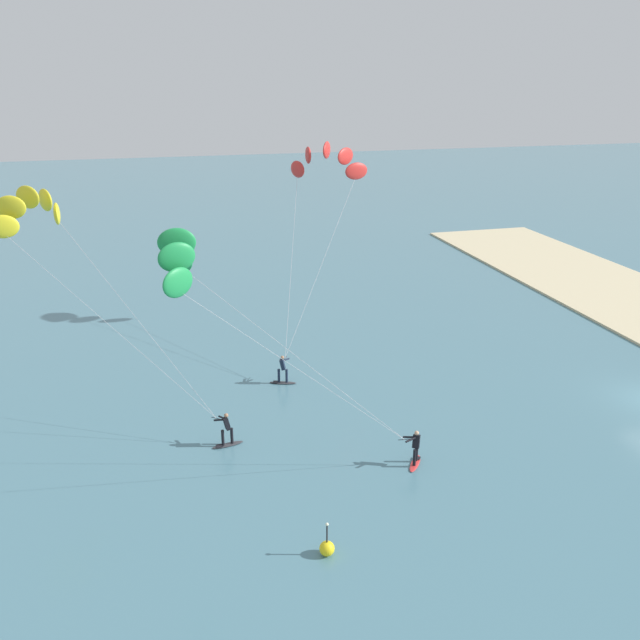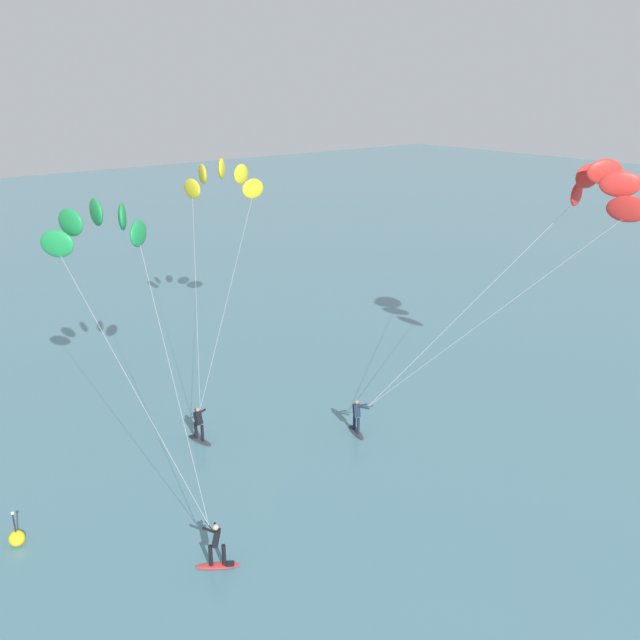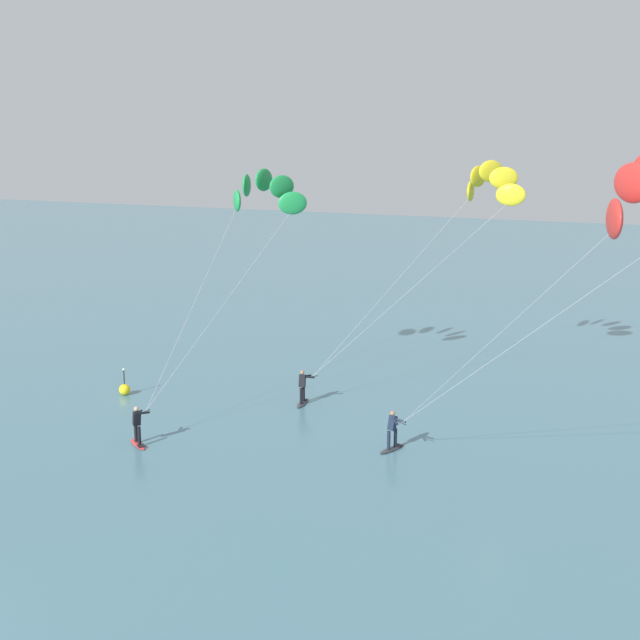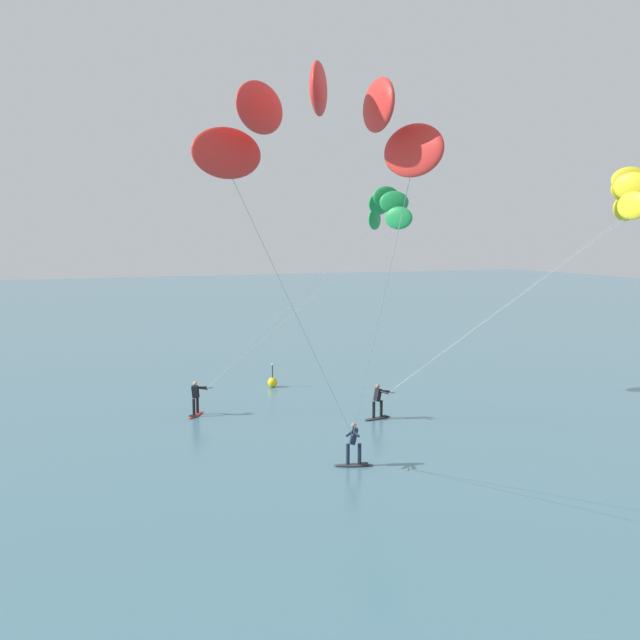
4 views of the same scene
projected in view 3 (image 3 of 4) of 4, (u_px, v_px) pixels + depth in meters
The scene contains 3 objects.
kitesurfer_nearshore at pixel (259, 201), 40.92m from camera, with size 4.49×11.08×11.08m.
kitesurfer_mid_water at pixel (482, 192), 42.65m from camera, with size 9.08×10.71×11.44m.
marker_buoy at pixel (125, 389), 41.89m from camera, with size 0.56×0.56×1.38m.
Camera 3 is at (18.35, -12.06, 12.55)m, focal length 47.26 mm.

